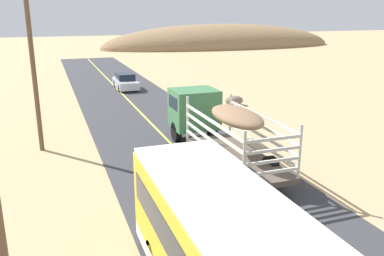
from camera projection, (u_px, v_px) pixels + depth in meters
livestock_truck at (209, 118)px, 20.89m from camera, size 2.53×9.70×3.02m
car_far at (126, 82)px, 38.21m from camera, size 1.80×4.40×1.46m
power_pole_mid at (33, 64)px, 20.28m from camera, size 2.20×0.24×8.56m
boulder_near_shoulder at (234, 100)px, 31.65m from camera, size 1.45×1.11×0.76m
distant_hill at (222, 47)px, 83.60m from camera, size 50.06×17.64×9.24m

